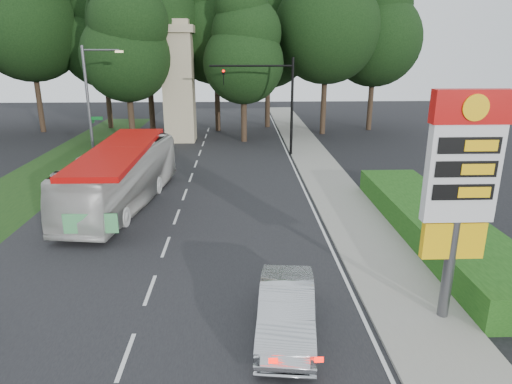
{
  "coord_description": "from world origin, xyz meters",
  "views": [
    {
      "loc": [
        3.09,
        -9.85,
        7.89
      ],
      "look_at": [
        3.75,
        7.99,
        2.2
      ],
      "focal_mm": 32.0,
      "sensor_mm": 36.0,
      "label": 1
    }
  ],
  "objects_px": {
    "sedan_silver": "(286,310)",
    "transit_bus": "(122,177)",
    "monument": "(179,81)",
    "traffic_signal_mast": "(274,93)",
    "gas_station_pylon": "(462,178)",
    "streetlight_signs": "(91,100)"
  },
  "relations": [
    {
      "from": "sedan_silver",
      "to": "transit_bus",
      "type": "bearing_deg",
      "value": 129.01
    },
    {
      "from": "monument",
      "to": "transit_bus",
      "type": "relative_size",
      "value": 0.91
    },
    {
      "from": "traffic_signal_mast",
      "to": "transit_bus",
      "type": "height_order",
      "value": "traffic_signal_mast"
    },
    {
      "from": "gas_station_pylon",
      "to": "monument",
      "type": "height_order",
      "value": "monument"
    },
    {
      "from": "traffic_signal_mast",
      "to": "monument",
      "type": "distance_m",
      "value": 9.76
    },
    {
      "from": "monument",
      "to": "transit_bus",
      "type": "bearing_deg",
      "value": -93.17
    },
    {
      "from": "transit_bus",
      "to": "sedan_silver",
      "type": "height_order",
      "value": "transit_bus"
    },
    {
      "from": "monument",
      "to": "transit_bus",
      "type": "distance_m",
      "value": 17.51
    },
    {
      "from": "streetlight_signs",
      "to": "traffic_signal_mast",
      "type": "bearing_deg",
      "value": 8.92
    },
    {
      "from": "gas_station_pylon",
      "to": "traffic_signal_mast",
      "type": "height_order",
      "value": "traffic_signal_mast"
    },
    {
      "from": "streetlight_signs",
      "to": "sedan_silver",
      "type": "bearing_deg",
      "value": -61.06
    },
    {
      "from": "streetlight_signs",
      "to": "sedan_silver",
      "type": "relative_size",
      "value": 1.79
    },
    {
      "from": "gas_station_pylon",
      "to": "transit_bus",
      "type": "distance_m",
      "value": 16.57
    },
    {
      "from": "traffic_signal_mast",
      "to": "streetlight_signs",
      "type": "bearing_deg",
      "value": -171.08
    },
    {
      "from": "streetlight_signs",
      "to": "transit_bus",
      "type": "relative_size",
      "value": 0.73
    },
    {
      "from": "traffic_signal_mast",
      "to": "monument",
      "type": "relative_size",
      "value": 0.72
    },
    {
      "from": "traffic_signal_mast",
      "to": "streetlight_signs",
      "type": "relative_size",
      "value": 0.9
    },
    {
      "from": "traffic_signal_mast",
      "to": "transit_bus",
      "type": "relative_size",
      "value": 0.65
    },
    {
      "from": "traffic_signal_mast",
      "to": "sedan_silver",
      "type": "distance_m",
      "value": 22.92
    },
    {
      "from": "gas_station_pylon",
      "to": "transit_bus",
      "type": "height_order",
      "value": "gas_station_pylon"
    },
    {
      "from": "streetlight_signs",
      "to": "transit_bus",
      "type": "bearing_deg",
      "value": -66.13
    },
    {
      "from": "streetlight_signs",
      "to": "monument",
      "type": "relative_size",
      "value": 0.8
    }
  ]
}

